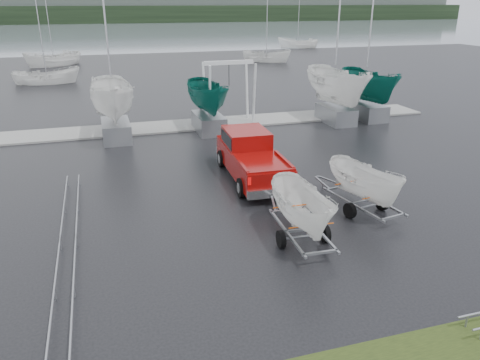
{
  "coord_description": "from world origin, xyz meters",
  "views": [
    {
      "loc": [
        -7.53,
        -16.91,
        7.76
      ],
      "look_at": [
        -2.56,
        -0.59,
        1.2
      ],
      "focal_mm": 35.0,
      "sensor_mm": 36.0,
      "label": 1
    }
  ],
  "objects_px": {
    "pickup_truck": "(250,154)",
    "trailer_parked": "(368,154)",
    "trailer_hitched": "(304,174)",
    "boat_hoist": "(229,83)"
  },
  "relations": [
    {
      "from": "boat_hoist",
      "to": "pickup_truck",
      "type": "bearing_deg",
      "value": -100.28
    },
    {
      "from": "pickup_truck",
      "to": "boat_hoist",
      "type": "xyz_separation_m",
      "value": [
        1.86,
        10.25,
        1.59
      ]
    },
    {
      "from": "pickup_truck",
      "to": "boat_hoist",
      "type": "relative_size",
      "value": 1.53
    },
    {
      "from": "trailer_parked",
      "to": "boat_hoist",
      "type": "xyz_separation_m",
      "value": [
        -1.11,
        15.34,
        0.29
      ]
    },
    {
      "from": "pickup_truck",
      "to": "trailer_parked",
      "type": "height_order",
      "value": "trailer_parked"
    },
    {
      "from": "pickup_truck",
      "to": "trailer_parked",
      "type": "bearing_deg",
      "value": -56.97
    },
    {
      "from": "pickup_truck",
      "to": "boat_hoist",
      "type": "height_order",
      "value": "boat_hoist"
    },
    {
      "from": "trailer_hitched",
      "to": "trailer_parked",
      "type": "xyz_separation_m",
      "value": [
        3.29,
        1.53,
        -0.1
      ]
    },
    {
      "from": "pickup_truck",
      "to": "boat_hoist",
      "type": "distance_m",
      "value": 10.54
    },
    {
      "from": "trailer_hitched",
      "to": "trailer_parked",
      "type": "height_order",
      "value": "trailer_hitched"
    }
  ]
}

